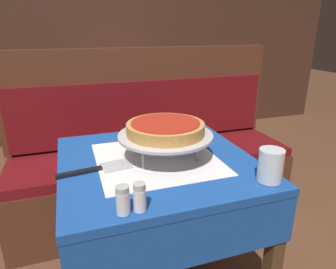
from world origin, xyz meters
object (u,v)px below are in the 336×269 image
object	(u,v)px
water_glass_near	(271,165)
dining_table_rear	(129,92)
deep_dish_pizza	(165,128)
pizza_pan_stand	(166,136)
dining_table_front	(157,185)
condiment_caddy	(140,76)
salt_shaker	(123,200)
pizza_server	(98,169)
pepper_shaker	(140,197)
booth_bench	(152,169)

from	to	relation	value
water_glass_near	dining_table_rear	bearing A→B (deg)	91.04
deep_dish_pizza	water_glass_near	bearing A→B (deg)	-45.93
pizza_pan_stand	dining_table_front	bearing A→B (deg)	158.42
dining_table_rear	condiment_caddy	xyz separation A→B (m)	(0.10, -0.06, 0.16)
pizza_pan_stand	salt_shaker	world-z (taller)	pizza_pan_stand
pizza_server	water_glass_near	size ratio (longest dim) A/B	2.43
water_glass_near	condiment_caddy	size ratio (longest dim) A/B	0.71
pepper_shaker	dining_table_rear	bearing A→B (deg)	79.17
booth_bench	pizza_pan_stand	bearing A→B (deg)	-101.37
deep_dish_pizza	water_glass_near	distance (m)	0.40
salt_shaker	condiment_caddy	world-z (taller)	condiment_caddy
pizza_server	condiment_caddy	bearing A→B (deg)	71.81
pizza_pan_stand	pizza_server	size ratio (longest dim) A/B	1.33
water_glass_near	pizza_pan_stand	bearing A→B (deg)	134.07
pepper_shaker	dining_table_front	bearing A→B (deg)	65.87
pizza_pan_stand	deep_dish_pizza	world-z (taller)	deep_dish_pizza
dining_table_front	booth_bench	size ratio (longest dim) A/B	0.41
salt_shaker	condiment_caddy	size ratio (longest dim) A/B	0.53
pizza_pan_stand	water_glass_near	world-z (taller)	water_glass_near
booth_bench	pizza_server	bearing A→B (deg)	-118.74
salt_shaker	pepper_shaker	size ratio (longest dim) A/B	1.00
booth_bench	pizza_server	distance (m)	0.95
pizza_server	deep_dish_pizza	bearing A→B (deg)	3.73
dining_table_rear	pizza_pan_stand	xyz separation A→B (m)	(-0.24, -1.85, 0.21)
pizza_server	water_glass_near	xyz separation A→B (m)	(0.54, -0.27, 0.05)
booth_bench	pepper_shaker	bearing A→B (deg)	-107.35
pizza_pan_stand	booth_bench	bearing A→B (deg)	78.63
dining_table_front	booth_bench	bearing A→B (deg)	75.93
dining_table_rear	water_glass_near	distance (m)	2.14
dining_table_front	salt_shaker	distance (m)	0.41
deep_dish_pizza	salt_shaker	world-z (taller)	deep_dish_pizza
booth_bench	pizza_pan_stand	world-z (taller)	booth_bench
dining_table_front	dining_table_rear	size ratio (longest dim) A/B	0.90
dining_table_rear	pepper_shaker	xyz separation A→B (m)	(-0.41, -2.17, 0.15)
condiment_caddy	dining_table_rear	bearing A→B (deg)	150.36
water_glass_near	pepper_shaker	size ratio (longest dim) A/B	1.33
pizza_server	pepper_shaker	world-z (taller)	pepper_shaker
booth_bench	condiment_caddy	distance (m)	1.18
condiment_caddy	booth_bench	bearing A→B (deg)	-99.89
water_glass_near	salt_shaker	distance (m)	0.50
dining_table_rear	salt_shaker	distance (m)	2.22
salt_shaker	pepper_shaker	xyz separation A→B (m)	(0.05, 0.00, 0.00)
deep_dish_pizza	pizza_server	distance (m)	0.29
booth_bench	pepper_shaker	distance (m)	1.18
dining_table_front	water_glass_near	bearing A→B (deg)	-43.97
dining_table_front	pizza_pan_stand	distance (m)	0.22
water_glass_near	booth_bench	bearing A→B (deg)	97.14
dining_table_rear	deep_dish_pizza	bearing A→B (deg)	-97.23
deep_dish_pizza	condiment_caddy	size ratio (longest dim) A/B	1.88
booth_bench	salt_shaker	distance (m)	1.20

